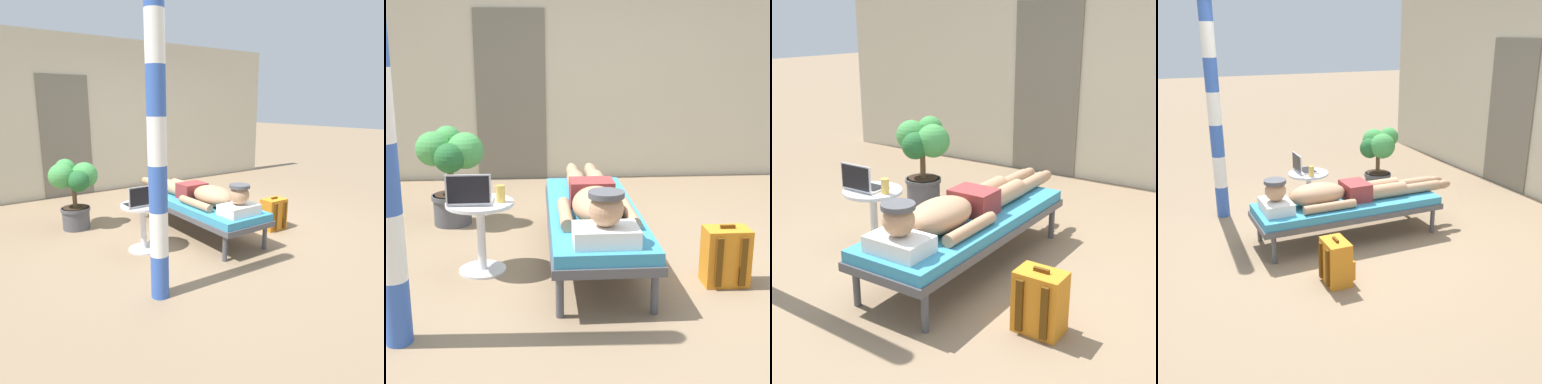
% 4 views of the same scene
% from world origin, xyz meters
% --- Properties ---
extents(ground_plane, '(40.00, 40.00, 0.00)m').
position_xyz_m(ground_plane, '(0.00, 0.00, 0.00)').
color(ground_plane, '#8C7256').
extents(house_door_panel, '(0.84, 0.03, 2.04)m').
position_xyz_m(house_door_panel, '(-0.95, 2.80, 1.02)').
color(house_door_panel, '#6D6759').
rests_on(house_door_panel, ground).
extents(lounge_chair, '(0.68, 2.00, 0.42)m').
position_xyz_m(lounge_chair, '(-0.23, 0.02, 0.35)').
color(lounge_chair, '#4C4C51').
rests_on(lounge_chair, ground).
extents(person_reclining, '(0.53, 2.17, 0.33)m').
position_xyz_m(person_reclining, '(-0.23, -0.08, 0.52)').
color(person_reclining, white).
rests_on(person_reclining, lounge_chair).
extents(side_table, '(0.48, 0.48, 0.52)m').
position_xyz_m(side_table, '(-1.05, -0.12, 0.36)').
color(side_table, silver).
rests_on(side_table, ground).
extents(laptop, '(0.31, 0.24, 0.23)m').
position_xyz_m(laptop, '(-1.11, -0.17, 0.58)').
color(laptop, silver).
rests_on(laptop, side_table).
extents(drink_glass, '(0.06, 0.06, 0.12)m').
position_xyz_m(drink_glass, '(-0.90, -0.14, 0.58)').
color(drink_glass, gold).
rests_on(drink_glass, side_table).
extents(backpack, '(0.30, 0.26, 0.42)m').
position_xyz_m(backpack, '(0.63, -0.47, 0.20)').
color(backpack, orange).
rests_on(backpack, ground).
extents(potted_plant, '(0.61, 0.58, 0.89)m').
position_xyz_m(potted_plant, '(-1.43, 1.01, 0.55)').
color(potted_plant, '#4C4C51').
rests_on(potted_plant, ground).
extents(porch_post, '(0.15, 0.15, 2.60)m').
position_xyz_m(porch_post, '(-1.42, -1.10, 1.30)').
color(porch_post, '#3359B2').
rests_on(porch_post, ground).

